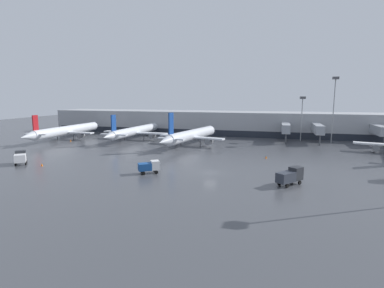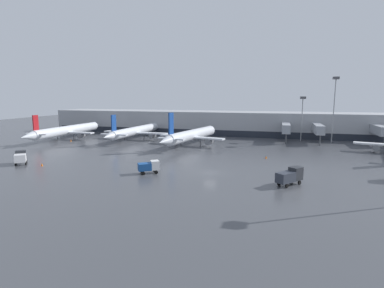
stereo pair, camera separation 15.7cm
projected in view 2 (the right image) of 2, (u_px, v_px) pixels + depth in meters
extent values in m
plane|color=#424449|center=(210.00, 172.00, 59.62)|extent=(320.00, 320.00, 0.00)
cube|color=#9EA0A5|center=(244.00, 123.00, 117.84)|extent=(160.00, 16.00, 9.00)
cube|color=#1E232D|center=(241.00, 134.00, 110.71)|extent=(156.80, 0.10, 2.40)
cube|color=#9399A0|center=(286.00, 128.00, 99.97)|extent=(2.60, 12.79, 2.80)
cylinder|color=#3F4247|center=(286.00, 139.00, 94.94)|extent=(0.44, 0.44, 3.20)
cube|color=#9399A0|center=(380.00, 130.00, 93.10)|extent=(2.60, 11.51, 2.80)
cylinder|color=#3F4247|center=(384.00, 142.00, 88.67)|extent=(0.44, 0.44, 3.20)
cube|color=#9399A0|center=(318.00, 129.00, 97.08)|extent=(2.60, 13.25, 2.80)
cylinder|color=#3F4247|center=(320.00, 140.00, 91.83)|extent=(0.44, 0.44, 3.20)
cylinder|color=slate|center=(376.00, 148.00, 80.82)|extent=(2.38, 3.02, 1.79)
cylinder|color=silver|center=(192.00, 135.00, 92.54)|extent=(8.73, 27.34, 3.21)
cone|color=silver|center=(212.00, 130.00, 106.02)|extent=(3.71, 4.08, 3.05)
cone|color=silver|center=(164.00, 142.00, 78.50)|extent=(3.81, 5.30, 2.89)
cube|color=silver|center=(191.00, 137.00, 92.05)|extent=(21.38, 6.73, 0.44)
cube|color=silver|center=(171.00, 139.00, 81.51)|extent=(8.21, 2.98, 0.35)
cube|color=navy|center=(171.00, 125.00, 80.90)|extent=(0.80, 2.20, 6.45)
cylinder|color=slate|center=(175.00, 139.00, 94.93)|extent=(2.27, 2.96, 1.77)
cylinder|color=slate|center=(209.00, 142.00, 89.47)|extent=(2.27, 2.96, 1.77)
cylinder|color=#2D2D33|center=(205.00, 139.00, 100.67)|extent=(0.20, 0.20, 1.81)
cylinder|color=#2D2D33|center=(181.00, 142.00, 93.28)|extent=(0.20, 0.20, 1.81)
cylinder|color=#2D2D33|center=(200.00, 144.00, 90.16)|extent=(0.20, 0.20, 1.81)
cylinder|color=silver|center=(136.00, 131.00, 104.87)|extent=(4.46, 29.68, 2.87)
cone|color=silver|center=(156.00, 126.00, 120.17)|extent=(2.90, 3.30, 2.73)
cone|color=silver|center=(108.00, 137.00, 89.03)|extent=(2.81, 4.44, 2.59)
cube|color=silver|center=(135.00, 133.00, 104.27)|extent=(23.93, 3.84, 0.44)
cube|color=silver|center=(114.00, 134.00, 92.11)|extent=(9.12, 1.92, 0.35)
cube|color=navy|center=(114.00, 124.00, 91.59)|extent=(0.48, 2.32, 5.48)
cylinder|color=slate|center=(119.00, 134.00, 106.53)|extent=(1.73, 2.90, 1.58)
cylinder|color=slate|center=(152.00, 136.00, 102.28)|extent=(1.73, 2.90, 1.58)
cylinder|color=#2D2D33|center=(149.00, 134.00, 114.20)|extent=(0.20, 0.20, 1.80)
cylinder|color=#2D2D33|center=(125.00, 137.00, 105.05)|extent=(0.20, 0.20, 1.80)
cylinder|color=#2D2D33|center=(144.00, 138.00, 102.62)|extent=(0.20, 0.20, 1.80)
cylinder|color=silver|center=(68.00, 130.00, 106.10)|extent=(3.25, 31.79, 3.17)
cone|color=silver|center=(97.00, 125.00, 122.85)|extent=(3.02, 3.49, 3.01)
cone|color=silver|center=(27.00, 137.00, 88.75)|extent=(2.87, 4.76, 2.85)
cube|color=silver|center=(67.00, 132.00, 105.45)|extent=(20.75, 2.32, 0.44)
cube|color=silver|center=(37.00, 134.00, 92.17)|extent=(7.88, 1.29, 0.35)
cube|color=maroon|center=(36.00, 124.00, 91.65)|extent=(0.37, 2.04, 5.23)
cylinder|color=slate|center=(53.00, 134.00, 107.17)|extent=(1.75, 2.49, 1.74)
cylinder|color=slate|center=(81.00, 135.00, 104.03)|extent=(1.75, 2.49, 1.74)
cylinder|color=#2D2D33|center=(86.00, 133.00, 116.27)|extent=(0.20, 0.20, 1.72)
cylinder|color=#2D2D33|center=(58.00, 137.00, 105.85)|extent=(0.20, 0.20, 1.72)
cylinder|color=#2D2D33|center=(74.00, 137.00, 104.06)|extent=(0.20, 0.20, 1.72)
cube|color=#2D333D|center=(286.00, 177.00, 50.35)|extent=(3.49, 3.68, 1.68)
cube|color=#26282D|center=(296.00, 173.00, 51.78)|extent=(2.61, 2.65, 2.25)
cylinder|color=black|center=(291.00, 180.00, 52.72)|extent=(0.64, 0.70, 0.70)
cylinder|color=black|center=(299.00, 183.00, 51.40)|extent=(0.64, 0.70, 0.70)
cylinder|color=black|center=(279.00, 184.00, 50.87)|extent=(0.64, 0.70, 0.70)
cylinder|color=black|center=(287.00, 186.00, 49.55)|extent=(0.64, 0.70, 0.70)
cube|color=silver|center=(20.00, 158.00, 65.90)|extent=(3.30, 3.33, 1.67)
cube|color=#26282D|center=(21.00, 155.00, 67.65)|extent=(2.58, 2.53, 2.22)
cylinder|color=black|center=(17.00, 162.00, 67.52)|extent=(0.65, 0.69, 0.70)
cylinder|color=black|center=(26.00, 161.00, 68.36)|extent=(0.65, 0.69, 0.70)
cylinder|color=black|center=(15.00, 164.00, 65.27)|extent=(0.65, 0.69, 0.70)
cylinder|color=black|center=(26.00, 163.00, 66.12)|extent=(0.65, 0.69, 0.70)
cube|color=#19478C|center=(145.00, 167.00, 58.44)|extent=(3.14, 2.97, 1.39)
cube|color=silver|center=(155.00, 165.00, 59.02)|extent=(2.28, 2.35, 1.79)
cylinder|color=black|center=(154.00, 170.00, 60.04)|extent=(0.72, 0.60, 0.70)
cylinder|color=black|center=(156.00, 172.00, 58.44)|extent=(0.72, 0.60, 0.70)
cylinder|color=black|center=(142.00, 171.00, 59.26)|extent=(0.72, 0.60, 0.70)
cylinder|color=black|center=(143.00, 173.00, 57.67)|extent=(0.72, 0.60, 0.70)
cone|color=orange|center=(266.00, 157.00, 73.18)|extent=(0.47, 0.47, 0.58)
cone|color=orange|center=(71.00, 140.00, 100.39)|extent=(0.39, 0.39, 0.73)
cone|color=orange|center=(42.00, 165.00, 65.08)|extent=(0.42, 0.42, 0.67)
cylinder|color=gray|center=(302.00, 120.00, 100.95)|extent=(0.30, 0.30, 14.15)
cube|color=#4C4C51|center=(303.00, 98.00, 99.77)|extent=(1.80, 1.80, 0.80)
cylinder|color=gray|center=(334.00, 111.00, 96.57)|extent=(0.30, 0.30, 20.36)
cube|color=#4C4C51|center=(336.00, 78.00, 94.90)|extent=(1.80, 1.80, 0.80)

